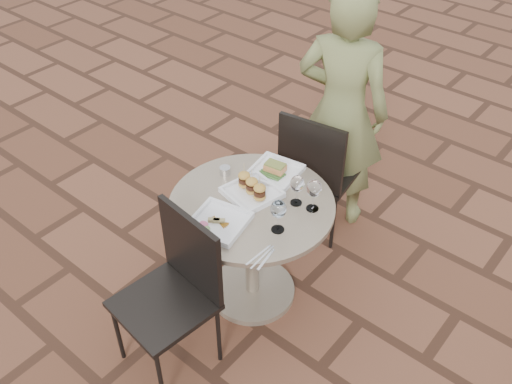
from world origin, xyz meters
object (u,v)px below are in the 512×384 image
Objects in this scene: diner at (342,111)px; plate_salmon at (275,171)px; plate_tuna at (219,222)px; plate_sliders at (252,189)px; chair_far at (317,165)px; chair_near at (177,282)px; cafe_table at (252,236)px.

diner reaches higher than plate_salmon.
plate_tuna is at bearing 75.88° from diner.
diner is 0.91m from plate_sliders.
plate_sliders is at bearing 82.31° from chair_far.
plate_sliders is (0.02, -0.90, -0.06)m from diner.
chair_near is at bearing -88.58° from plate_sliders.
chair_near is 3.10× the size of plate_salmon.
plate_salmon is (-0.06, 0.28, 0.27)m from cafe_table.
plate_salmon reaches higher than cafe_table.
diner is at bearing 90.22° from plate_salmon.
plate_tuna is (0.04, -0.52, -0.00)m from plate_salmon.
chair_far is 2.95× the size of plate_sliders.
plate_salmon is at bearing 94.55° from plate_tuna.
plate_sliders reaches higher than cafe_table.
chair_far is 0.96m from plate_tuna.
chair_near is 0.64m from plate_sliders.
diner is at bearing 92.09° from plate_tuna.
plate_tuna is at bearing -85.55° from plate_sliders.
chair_near is (-0.03, -0.55, 0.07)m from cafe_table.
chair_near is 0.37m from plate_tuna.
plate_sliders is 0.98× the size of plate_tuna.
plate_tuna is (0.02, -0.29, -0.02)m from plate_sliders.
diner is 0.68m from plate_salmon.
diner reaches higher than chair_near.
plate_salmon is at bearing 80.31° from chair_far.
plate_salmon is 0.52m from plate_tuna.
plate_sliders is at bearing 129.17° from cafe_table.
plate_salmon is 0.23m from plate_sliders.
chair_near is at bearing 75.15° from diner.
chair_far is 0.37m from diner.
cafe_table is 0.56m from chair_near.
cafe_table is 0.39m from plate_salmon.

